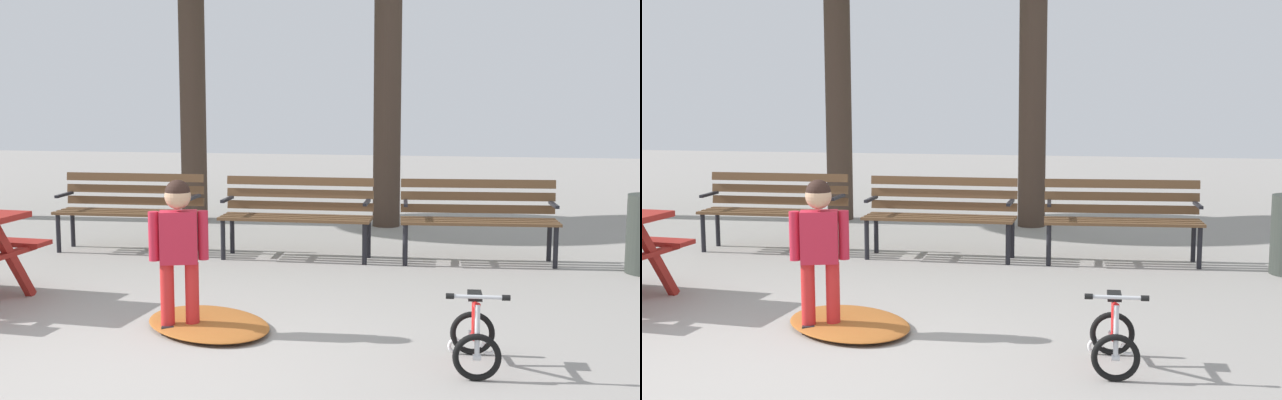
% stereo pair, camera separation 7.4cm
% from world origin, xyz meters
% --- Properties ---
extents(ground, '(36.00, 36.00, 0.00)m').
position_xyz_m(ground, '(0.00, 0.00, 0.00)').
color(ground, gray).
extents(park_bench_far_left, '(1.61, 0.49, 0.85)m').
position_xyz_m(park_bench_far_left, '(-1.53, 3.89, 0.51)').
color(park_bench_far_left, brown).
rests_on(park_bench_far_left, ground).
extents(park_bench_left, '(1.60, 0.46, 0.85)m').
position_xyz_m(park_bench_left, '(0.37, 3.80, 0.51)').
color(park_bench_left, brown).
rests_on(park_bench_left, ground).
extents(park_bench_right, '(1.63, 0.58, 0.85)m').
position_xyz_m(park_bench_right, '(2.26, 3.88, 0.51)').
color(park_bench_right, brown).
rests_on(park_bench_right, ground).
extents(child_standing, '(0.42, 0.23, 1.14)m').
position_xyz_m(child_standing, '(0.06, 0.91, 0.67)').
color(child_standing, red).
rests_on(child_standing, ground).
extents(kids_bicycle, '(0.39, 0.57, 0.54)m').
position_xyz_m(kids_bicycle, '(2.20, 0.48, 0.20)').
color(kids_bicycle, black).
rests_on(kids_bicycle, ground).
extents(leaf_pile, '(1.39, 1.38, 0.07)m').
position_xyz_m(leaf_pile, '(0.23, 1.05, 0.04)').
color(leaf_pile, '#9E5623').
rests_on(leaf_pile, ground).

